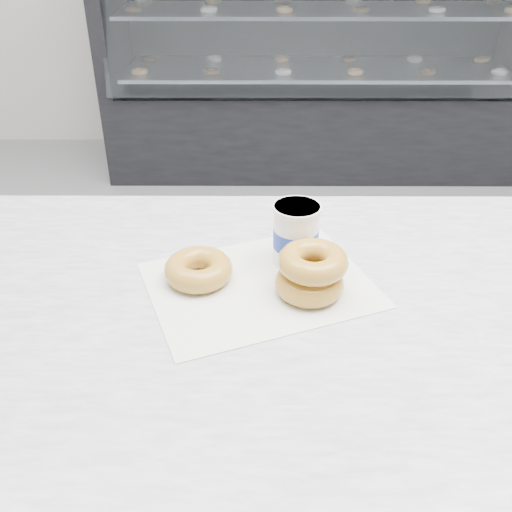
{
  "coord_description": "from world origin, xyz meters",
  "views": [
    {
      "loc": [
        -0.34,
        -1.28,
        1.42
      ],
      "look_at": [
        -0.34,
        -0.52,
        0.94
      ],
      "focal_mm": 40.0,
      "sensor_mm": 36.0,
      "label": 1
    }
  ],
  "objects_px": {
    "counter": "(433,496)",
    "coffee_cup": "(296,234)",
    "donut_single": "(198,269)",
    "donut_stack": "(311,272)",
    "display_case": "(315,84)"
  },
  "relations": [
    {
      "from": "display_case",
      "to": "donut_single",
      "type": "bearing_deg",
      "value": -99.24
    },
    {
      "from": "counter",
      "to": "display_case",
      "type": "bearing_deg",
      "value": 90.0
    },
    {
      "from": "coffee_cup",
      "to": "donut_single",
      "type": "bearing_deg",
      "value": -139.05
    },
    {
      "from": "donut_stack",
      "to": "coffee_cup",
      "type": "height_order",
      "value": "coffee_cup"
    },
    {
      "from": "counter",
      "to": "coffee_cup",
      "type": "height_order",
      "value": "coffee_cup"
    },
    {
      "from": "coffee_cup",
      "to": "donut_stack",
      "type": "bearing_deg",
      "value": -56.53
    },
    {
      "from": "counter",
      "to": "donut_single",
      "type": "relative_size",
      "value": 27.88
    },
    {
      "from": "counter",
      "to": "donut_stack",
      "type": "relative_size",
      "value": 20.24
    },
    {
      "from": "counter",
      "to": "display_case",
      "type": "distance_m",
      "value": 2.72
    },
    {
      "from": "donut_single",
      "to": "donut_stack",
      "type": "distance_m",
      "value": 0.18
    },
    {
      "from": "display_case",
      "to": "donut_stack",
      "type": "bearing_deg",
      "value": -95.44
    },
    {
      "from": "coffee_cup",
      "to": "counter",
      "type": "bearing_deg",
      "value": -3.36
    },
    {
      "from": "display_case",
      "to": "donut_single",
      "type": "relative_size",
      "value": 21.87
    },
    {
      "from": "donut_single",
      "to": "donut_stack",
      "type": "xyz_separation_m",
      "value": [
        0.18,
        -0.03,
        0.02
      ]
    },
    {
      "from": "donut_single",
      "to": "coffee_cup",
      "type": "bearing_deg",
      "value": 19.23
    }
  ]
}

